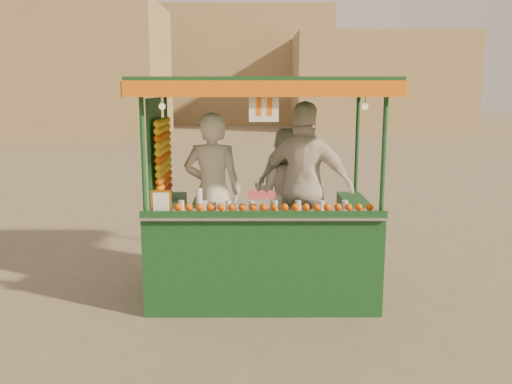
{
  "coord_description": "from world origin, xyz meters",
  "views": [
    {
      "loc": [
        0.35,
        -6.17,
        2.32
      ],
      "look_at": [
        0.36,
        -0.29,
        1.17
      ],
      "focal_mm": 38.29,
      "sensor_mm": 36.0,
      "label": 1
    }
  ],
  "objects_px": {
    "vendor_middle": "(284,194)",
    "vendor_right": "(305,187)",
    "vendor_left": "(213,192)",
    "juice_cart": "(256,228)"
  },
  "relations": [
    {
      "from": "vendor_left",
      "to": "vendor_middle",
      "type": "height_order",
      "value": "vendor_left"
    },
    {
      "from": "vendor_left",
      "to": "vendor_right",
      "type": "bearing_deg",
      "value": -178.32
    },
    {
      "from": "vendor_right",
      "to": "vendor_middle",
      "type": "bearing_deg",
      "value": -37.81
    },
    {
      "from": "vendor_left",
      "to": "vendor_middle",
      "type": "distance_m",
      "value": 0.89
    },
    {
      "from": "juice_cart",
      "to": "vendor_middle",
      "type": "height_order",
      "value": "juice_cart"
    },
    {
      "from": "vendor_middle",
      "to": "vendor_left",
      "type": "bearing_deg",
      "value": 37.65
    },
    {
      "from": "vendor_middle",
      "to": "vendor_right",
      "type": "xyz_separation_m",
      "value": [
        0.21,
        -0.36,
        0.16
      ]
    },
    {
      "from": "juice_cart",
      "to": "vendor_left",
      "type": "xyz_separation_m",
      "value": [
        -0.49,
        0.14,
        0.38
      ]
    },
    {
      "from": "vendor_left",
      "to": "juice_cart",
      "type": "bearing_deg",
      "value": 167.66
    },
    {
      "from": "juice_cart",
      "to": "vendor_right",
      "type": "distance_m",
      "value": 0.71
    }
  ]
}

